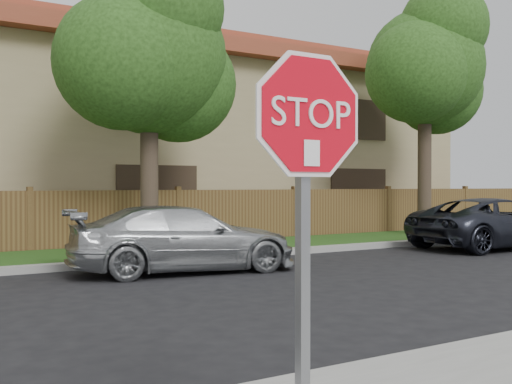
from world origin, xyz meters
TOP-DOWN VIEW (x-y plane):
  - far_curb at (0.00, 8.15)m, footprint 70.00×0.30m
  - grass_strip at (0.00, 9.80)m, footprint 70.00×3.00m
  - fence at (0.00, 11.40)m, footprint 70.00×0.12m
  - tree_mid at (2.52, 9.57)m, footprint 4.80×3.90m
  - tree_right at (12.02, 9.57)m, footprint 4.80×3.90m
  - stop_sign at (-0.76, -1.48)m, footprint 1.01×0.13m
  - sedan_right at (2.11, 6.72)m, footprint 4.78×2.46m
  - sedan_far_right at (11.30, 6.44)m, footprint 5.09×2.56m

SIDE VIEW (x-z plane):
  - grass_strip at x=0.00m, z-range 0.00..0.12m
  - far_curb at x=0.00m, z-range 0.00..0.15m
  - sedan_right at x=2.11m, z-range 0.00..1.33m
  - sedan_far_right at x=11.30m, z-range 0.00..1.38m
  - fence at x=0.00m, z-range 0.00..1.60m
  - stop_sign at x=-0.76m, z-range 0.55..3.11m
  - tree_mid at x=2.52m, z-range 1.20..8.55m
  - tree_right at x=12.02m, z-range 1.47..9.67m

